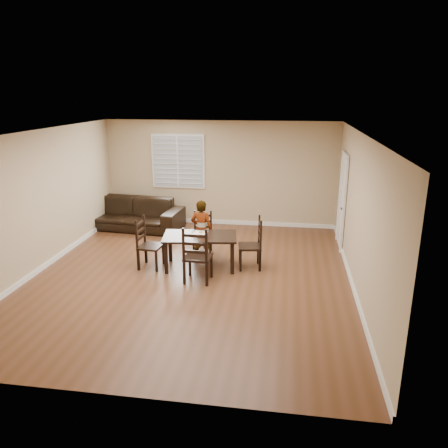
{
  "coord_description": "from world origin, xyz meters",
  "views": [
    {
      "loc": [
        1.77,
        -7.54,
        3.39
      ],
      "look_at": [
        0.6,
        0.22,
        1.0
      ],
      "focal_mm": 35.0,
      "sensor_mm": 36.0,
      "label": 1
    }
  ],
  "objects_px": {
    "chair_far": "(196,259)",
    "child": "(201,230)",
    "chair_left": "(145,245)",
    "donut": "(201,232)",
    "sofa": "(130,213)",
    "chair_near": "(203,233)",
    "chair_right": "(256,245)",
    "dining_table": "(200,240)"
  },
  "relations": [
    {
      "from": "chair_far",
      "to": "chair_left",
      "type": "relative_size",
      "value": 1.05
    },
    {
      "from": "chair_left",
      "to": "donut",
      "type": "height_order",
      "value": "chair_left"
    },
    {
      "from": "chair_near",
      "to": "sofa",
      "type": "height_order",
      "value": "chair_near"
    },
    {
      "from": "dining_table",
      "to": "chair_left",
      "type": "bearing_deg",
      "value": 178.73
    },
    {
      "from": "chair_near",
      "to": "dining_table",
      "type": "bearing_deg",
      "value": -88.0
    },
    {
      "from": "dining_table",
      "to": "chair_near",
      "type": "xyz_separation_m",
      "value": [
        -0.13,
        0.91,
        -0.17
      ]
    },
    {
      "from": "chair_far",
      "to": "chair_right",
      "type": "bearing_deg",
      "value": -134.74
    },
    {
      "from": "chair_near",
      "to": "sofa",
      "type": "distance_m",
      "value": 2.59
    },
    {
      "from": "chair_near",
      "to": "child",
      "type": "bearing_deg",
      "value": -88.36
    },
    {
      "from": "chair_far",
      "to": "sofa",
      "type": "xyz_separation_m",
      "value": [
        -2.39,
        3.09,
        -0.1
      ]
    },
    {
      "from": "dining_table",
      "to": "child",
      "type": "bearing_deg",
      "value": 90.0
    },
    {
      "from": "chair_near",
      "to": "chair_left",
      "type": "bearing_deg",
      "value": -138.98
    },
    {
      "from": "chair_far",
      "to": "sofa",
      "type": "bearing_deg",
      "value": -49.77
    },
    {
      "from": "sofa",
      "to": "chair_left",
      "type": "bearing_deg",
      "value": -58.39
    },
    {
      "from": "child",
      "to": "chair_near",
      "type": "bearing_deg",
      "value": -78.21
    },
    {
      "from": "chair_far",
      "to": "child",
      "type": "distance_m",
      "value": 1.31
    },
    {
      "from": "chair_far",
      "to": "child",
      "type": "height_order",
      "value": "child"
    },
    {
      "from": "chair_near",
      "to": "chair_left",
      "type": "height_order",
      "value": "chair_left"
    },
    {
      "from": "chair_left",
      "to": "chair_right",
      "type": "relative_size",
      "value": 0.99
    },
    {
      "from": "donut",
      "to": "chair_near",
      "type": "bearing_deg",
      "value": 99.19
    },
    {
      "from": "chair_far",
      "to": "child",
      "type": "relative_size",
      "value": 0.86
    },
    {
      "from": "chair_right",
      "to": "donut",
      "type": "bearing_deg",
      "value": -99.12
    },
    {
      "from": "chair_far",
      "to": "sofa",
      "type": "height_order",
      "value": "chair_far"
    },
    {
      "from": "donut",
      "to": "dining_table",
      "type": "bearing_deg",
      "value": -88.17
    },
    {
      "from": "dining_table",
      "to": "chair_right",
      "type": "distance_m",
      "value": 1.12
    },
    {
      "from": "chair_right",
      "to": "child",
      "type": "distance_m",
      "value": 1.24
    },
    {
      "from": "chair_near",
      "to": "child",
      "type": "distance_m",
      "value": 0.45
    },
    {
      "from": "chair_right",
      "to": "donut",
      "type": "height_order",
      "value": "chair_right"
    },
    {
      "from": "child",
      "to": "chair_right",
      "type": "bearing_deg",
      "value": 167.44
    },
    {
      "from": "chair_near",
      "to": "donut",
      "type": "height_order",
      "value": "chair_near"
    },
    {
      "from": "dining_table",
      "to": "donut",
      "type": "height_order",
      "value": "donut"
    },
    {
      "from": "chair_near",
      "to": "chair_left",
      "type": "xyz_separation_m",
      "value": [
        -0.97,
        -1.04,
        0.05
      ]
    },
    {
      "from": "chair_far",
      "to": "chair_left",
      "type": "height_order",
      "value": "chair_far"
    },
    {
      "from": "dining_table",
      "to": "chair_left",
      "type": "distance_m",
      "value": 1.11
    },
    {
      "from": "chair_near",
      "to": "donut",
      "type": "distance_m",
      "value": 0.81
    },
    {
      "from": "chair_far",
      "to": "sofa",
      "type": "relative_size",
      "value": 0.4
    },
    {
      "from": "sofa",
      "to": "chair_right",
      "type": "bearing_deg",
      "value": -26.93
    },
    {
      "from": "dining_table",
      "to": "chair_left",
      "type": "xyz_separation_m",
      "value": [
        -1.1,
        -0.13,
        -0.12
      ]
    },
    {
      "from": "chair_near",
      "to": "chair_far",
      "type": "xyz_separation_m",
      "value": [
        0.21,
        -1.69,
        0.08
      ]
    },
    {
      "from": "chair_near",
      "to": "chair_right",
      "type": "relative_size",
      "value": 0.88
    },
    {
      "from": "dining_table",
      "to": "donut",
      "type": "relative_size",
      "value": 16.37
    },
    {
      "from": "chair_near",
      "to": "chair_far",
      "type": "height_order",
      "value": "chair_far"
    }
  ]
}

